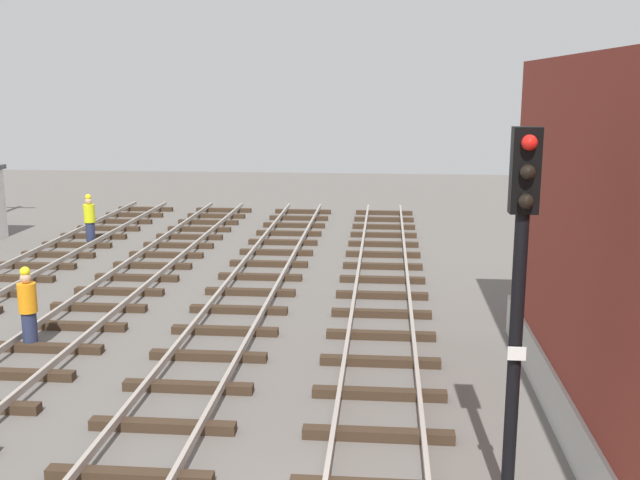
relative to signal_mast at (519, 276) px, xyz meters
name	(u,v)px	position (x,y,z in m)	size (l,w,h in m)	color
signal_mast	(519,276)	(0.00, 0.00, 0.00)	(0.36, 0.40, 5.21)	black
track_worker_foreground	(28,308)	(-9.48, 5.36, -2.35)	(0.40, 0.40, 1.87)	#262D4C
track_worker_distant	(90,220)	(-12.31, 15.85, -2.35)	(0.40, 0.40, 1.87)	#262D4C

